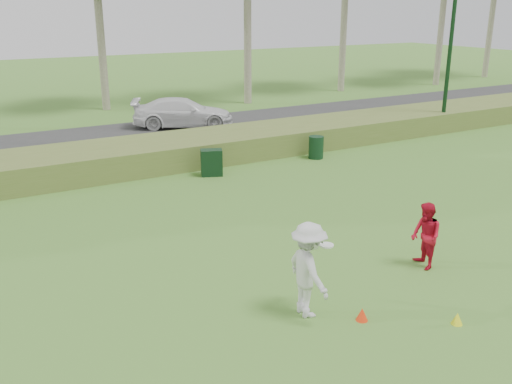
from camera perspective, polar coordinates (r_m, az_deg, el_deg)
ground at (r=11.39m, az=10.24°, el=-11.77°), size 120.00×120.00×0.00m
reed_strip at (r=21.15m, az=-10.83°, el=3.71°), size 80.00×3.00×0.90m
park_road at (r=25.91m, az=-14.46°, el=5.16°), size 80.00×6.00×0.06m
lamp_post at (r=27.59m, az=19.25°, el=17.19°), size 0.70×0.70×8.18m
player_white at (r=10.78m, az=5.27°, el=-7.76°), size 0.93×1.25×1.86m
player_red at (r=13.23m, az=16.61°, el=-4.23°), size 0.75×0.87×1.51m
cone_orange at (r=11.09m, az=10.56°, el=-11.93°), size 0.23×0.23×0.25m
cone_yellow at (r=11.42m, az=19.48°, el=-11.84°), size 0.21×0.21×0.23m
utility_cabinet at (r=19.72m, az=-4.47°, el=2.95°), size 0.85×0.69×0.91m
trash_bin at (r=22.04m, az=6.03°, el=4.47°), size 0.66×0.66×0.86m
car_right at (r=27.60m, az=-7.33°, el=7.88°), size 5.07×3.66×1.36m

